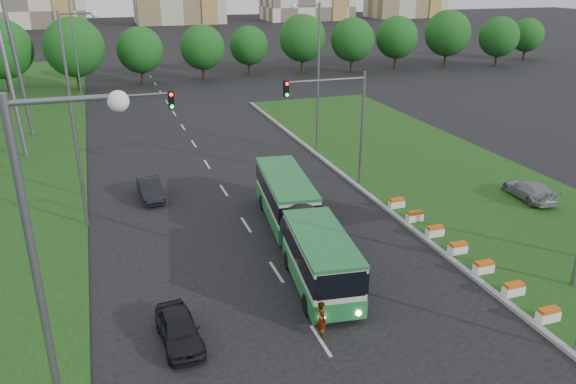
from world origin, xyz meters
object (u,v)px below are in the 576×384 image
object	(u,v)px
car_left_far	(150,189)
shopping_trolley	(318,303)
traffic_mast_left	(105,137)
pedestrian	(322,319)
articulated_bus	(298,223)
traffic_mast_median	(341,113)
car_median	(529,190)
car_left_near	(179,329)

from	to	relation	value
car_left_far	shopping_trolley	world-z (taller)	car_left_far
traffic_mast_left	shopping_trolley	distance (m)	15.94
car_left_far	pedestrian	size ratio (longest dim) A/B	2.38
articulated_bus	pedestrian	bearing A→B (deg)	-95.85
shopping_trolley	car_left_far	bearing A→B (deg)	107.47
traffic_mast_median	articulated_bus	size ratio (longest dim) A/B	0.52
car_median	traffic_mast_median	bearing A→B (deg)	-24.32
traffic_mast_left	articulated_bus	bearing A→B (deg)	-36.53
car_left_far	shopping_trolley	distance (m)	16.92
traffic_mast_median	car_left_far	bearing A→B (deg)	170.28
car_left_near	car_median	xyz separation A→B (m)	(24.18, 7.92, 0.13)
traffic_mast_left	car_left_far	distance (m)	6.18
articulated_bus	shopping_trolley	xyz separation A→B (m)	(-1.16, -5.86, -1.23)
articulated_bus	car_left_near	bearing A→B (deg)	-132.48
traffic_mast_median	car_left_near	xyz separation A→B (m)	(-13.28, -14.23, -4.71)
car_left_far	pedestrian	xyz separation A→B (m)	(5.07, -17.89, 0.18)
car_left_far	pedestrian	world-z (taller)	pedestrian
traffic_mast_left	car_left_far	size ratio (longest dim) A/B	2.03
car_left_far	car_left_near	bearing A→B (deg)	-94.51
traffic_mast_median	pedestrian	distance (m)	18.04
car_left_near	shopping_trolley	bearing A→B (deg)	0.28
car_left_near	car_left_far	bearing A→B (deg)	83.89
car_left_near	pedestrian	distance (m)	5.83
shopping_trolley	articulated_bus	bearing A→B (deg)	76.65
car_left_far	car_median	xyz separation A→B (m)	(23.62, -8.49, 0.12)
shopping_trolley	pedestrian	bearing A→B (deg)	-109.93
articulated_bus	shopping_trolley	bearing A→B (deg)	-94.17
articulated_bus	shopping_trolley	distance (m)	6.10
car_left_near	pedestrian	xyz separation A→B (m)	(5.64, -1.47, 0.19)
pedestrian	car_left_near	bearing A→B (deg)	72.69
car_left_far	car_median	distance (m)	25.10
traffic_mast_left	car_median	xyz separation A→B (m)	(26.06, -5.31, -4.58)
pedestrian	shopping_trolley	world-z (taller)	pedestrian
articulated_bus	car_left_far	world-z (taller)	articulated_bus
traffic_mast_left	shopping_trolley	world-z (taller)	traffic_mast_left
car_left_near	pedestrian	size ratio (longest dim) A/B	2.27
traffic_mast_left	articulated_bus	size ratio (longest dim) A/B	0.52
traffic_mast_median	car_left_near	size ratio (longest dim) A/B	2.12
car_median	pedestrian	world-z (taller)	pedestrian
articulated_bus	car_left_far	bearing A→B (deg)	131.22
car_median	shopping_trolley	xyz separation A→B (m)	(-17.92, -7.44, -0.46)
traffic_mast_median	shopping_trolley	distance (m)	16.24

